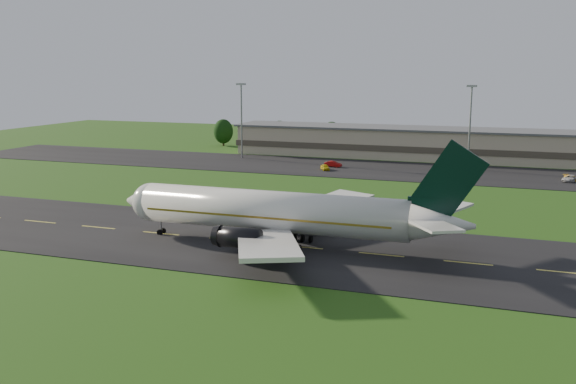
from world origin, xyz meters
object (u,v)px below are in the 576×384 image
(service_vehicle_a, at_px, (325,167))
(service_vehicle_d, at_px, (572,178))
(service_vehicle_b, at_px, (333,164))
(service_vehicle_c, at_px, (570,178))
(light_mast_centre, at_px, (470,117))
(terminal, at_px, (478,146))
(light_mast_west, at_px, (241,112))
(airliner, at_px, (278,213))

(service_vehicle_a, xyz_separation_m, service_vehicle_d, (55.05, 3.78, -0.10))
(service_vehicle_b, bearing_deg, service_vehicle_c, -82.73)
(light_mast_centre, bearing_deg, service_vehicle_d, -22.74)
(service_vehicle_a, distance_m, service_vehicle_c, 54.68)
(light_mast_centre, xyz_separation_m, service_vehicle_d, (22.74, -9.53, -12.06))
(service_vehicle_b, height_order, service_vehicle_d, service_vehicle_b)
(terminal, bearing_deg, service_vehicle_b, -144.21)
(terminal, xyz_separation_m, service_vehicle_b, (-33.25, -23.97, -3.17))
(terminal, relative_size, service_vehicle_a, 36.35)
(light_mast_west, relative_size, service_vehicle_a, 5.10)
(airliner, distance_m, terminal, 98.41)
(service_vehicle_d, bearing_deg, service_vehicle_c, -144.54)
(terminal, xyz_separation_m, service_vehicle_d, (21.34, -25.71, -3.31))
(service_vehicle_c, bearing_deg, terminal, 150.90)
(service_vehicle_a, relative_size, service_vehicle_c, 0.79)
(service_vehicle_b, xyz_separation_m, service_vehicle_c, (54.17, -3.05, -0.02))
(light_mast_centre, xyz_separation_m, service_vehicle_a, (-32.31, -13.31, -11.96))
(light_mast_centre, distance_m, service_vehicle_d, 27.44)
(service_vehicle_d, bearing_deg, airliner, -157.66)
(service_vehicle_b, distance_m, service_vehicle_c, 54.25)
(airliner, height_order, terminal, airliner)
(airliner, distance_m, light_mast_centre, 82.72)
(light_mast_west, distance_m, service_vehicle_b, 31.55)
(service_vehicle_a, height_order, service_vehicle_b, service_vehicle_b)
(airliner, height_order, service_vehicle_b, airliner)
(airliner, height_order, light_mast_centre, light_mast_centre)
(terminal, xyz_separation_m, service_vehicle_a, (-33.71, -29.49, -3.21))
(light_mast_west, bearing_deg, light_mast_centre, 0.00)
(terminal, xyz_separation_m, light_mast_centre, (-1.40, -16.18, 8.75))
(service_vehicle_a, bearing_deg, light_mast_west, 124.01)
(terminal, height_order, service_vehicle_a, terminal)
(airliner, relative_size, light_mast_centre, 2.52)
(light_mast_west, xyz_separation_m, service_vehicle_c, (82.32, -10.83, -11.94))
(airliner, relative_size, service_vehicle_c, 10.18)
(light_mast_centre, relative_size, service_vehicle_c, 4.04)
(service_vehicle_b, bearing_deg, service_vehicle_d, -81.34)
(light_mast_centre, xyz_separation_m, service_vehicle_c, (22.32, -10.83, -11.94))
(airliner, distance_m, service_vehicle_b, 73.36)
(airliner, xyz_separation_m, service_vehicle_c, (41.78, 69.16, -3.86))
(light_mast_centre, bearing_deg, light_mast_west, 180.00)
(light_mast_centre, bearing_deg, airliner, -103.67)
(terminal, bearing_deg, service_vehicle_d, -50.32)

